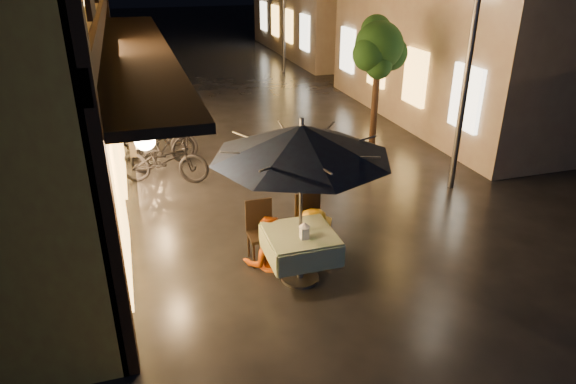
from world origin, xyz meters
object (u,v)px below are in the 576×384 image
object	(u,v)px
patio_umbrella	(302,141)
person_yellow	(314,211)
streetlamp_near	(472,42)
table_lantern	(304,230)
bicycle_0	(164,160)
cafe_table	(300,244)
person_orange	(267,219)

from	to	relation	value
patio_umbrella	person_yellow	bearing A→B (deg)	53.97
streetlamp_near	table_lantern	bearing A→B (deg)	-149.22
table_lantern	bicycle_0	bearing A→B (deg)	109.68
cafe_table	bicycle_0	bearing A→B (deg)	110.39
cafe_table	table_lantern	distance (m)	0.37
person_yellow	cafe_table	bearing A→B (deg)	57.25
bicycle_0	person_yellow	bearing A→B (deg)	-131.96
table_lantern	person_yellow	world-z (taller)	person_yellow
table_lantern	person_yellow	xyz separation A→B (m)	(0.41, 0.73, -0.14)
streetlamp_near	person_yellow	size ratio (longest dim) A/B	2.71
person_orange	person_yellow	size ratio (longest dim) A/B	1.00
cafe_table	bicycle_0	distance (m)	4.52
streetlamp_near	table_lantern	world-z (taller)	streetlamp_near
patio_umbrella	table_lantern	world-z (taller)	patio_umbrella
table_lantern	bicycle_0	world-z (taller)	table_lantern
patio_umbrella	person_yellow	distance (m)	1.53
person_orange	person_yellow	bearing A→B (deg)	-173.77
streetlamp_near	person_orange	bearing A→B (deg)	-158.91
person_yellow	bicycle_0	size ratio (longest dim) A/B	0.84
table_lantern	person_yellow	size ratio (longest dim) A/B	0.16
patio_umbrella	person_orange	bearing A→B (deg)	122.71
bicycle_0	person_orange	bearing A→B (deg)	-141.97
cafe_table	patio_umbrella	xyz separation A→B (m)	(0.00, 0.00, 1.56)
streetlamp_near	person_yellow	bearing A→B (deg)	-155.22
cafe_table	person_yellow	size ratio (longest dim) A/B	0.63
bicycle_0	table_lantern	bearing A→B (deg)	-140.65
streetlamp_near	person_orange	xyz separation A→B (m)	(-4.38, -1.69, -2.13)
table_lantern	person_yellow	bearing A→B (deg)	60.70
bicycle_0	cafe_table	bearing A→B (deg)	-139.93
person_orange	bicycle_0	world-z (taller)	person_orange
patio_umbrella	table_lantern	xyz separation A→B (m)	(-0.00, -0.17, -1.23)
streetlamp_near	bicycle_0	bearing A→B (deg)	160.32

